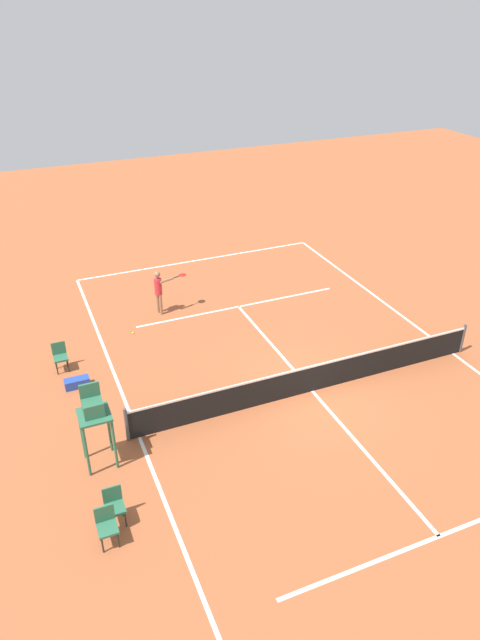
{
  "coord_description": "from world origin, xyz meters",
  "views": [
    {
      "loc": [
        7.59,
        12.31,
        10.74
      ],
      "look_at": [
        0.89,
        -3.64,
        0.8
      ],
      "focal_mm": 32.24,
      "sensor_mm": 36.0,
      "label": 1
    }
  ],
  "objects": [
    {
      "name": "player_serving",
      "position": [
        2.92,
        -6.61,
        1.05
      ],
      "size": [
        1.33,
        0.51,
        1.76
      ],
      "rotation": [
        0.0,
        0.0,
        1.87
      ],
      "color": "#9E704C",
      "rests_on": "ground"
    },
    {
      "name": "courtside_chair_mid",
      "position": [
        6.95,
        -4.2,
        0.53
      ],
      "size": [
        0.44,
        0.46,
        0.95
      ],
      "color": "#262626",
      "rests_on": "ground"
    },
    {
      "name": "courtside_chair_near",
      "position": [
        6.65,
        2.64,
        0.53
      ],
      "size": [
        0.44,
        0.46,
        0.95
      ],
      "color": "#262626",
      "rests_on": "ground"
    },
    {
      "name": "ground_plane",
      "position": [
        0.0,
        0.0,
        0.0
      ],
      "size": [
        60.0,
        60.0,
        0.0
      ],
      "primitive_type": "plane",
      "color": "#AD5933"
    },
    {
      "name": "tennis_ball",
      "position": [
        4.3,
        -5.49,
        0.03
      ],
      "size": [
        0.07,
        0.07,
        0.07
      ],
      "primitive_type": "sphere",
      "color": "#CCE033",
      "rests_on": "ground"
    },
    {
      "name": "courtside_chair_far",
      "position": [
        6.93,
        3.14,
        0.53
      ],
      "size": [
        0.44,
        0.46,
        0.95
      ],
      "color": "#262626",
      "rests_on": "ground"
    },
    {
      "name": "equipment_bag",
      "position": [
        6.65,
        -3.03,
        0.15
      ],
      "size": [
        0.76,
        0.32,
        0.3
      ],
      "primitive_type": "cube",
      "color": "#2647B7",
      "rests_on": "ground"
    },
    {
      "name": "court_lines",
      "position": [
        0.0,
        0.0,
        0.0
      ],
      "size": [
        11.01,
        21.6,
        0.01
      ],
      "color": "white",
      "rests_on": "ground"
    },
    {
      "name": "tennis_net",
      "position": [
        0.0,
        0.0,
        0.5
      ],
      "size": [
        11.61,
        0.1,
        1.07
      ],
      "color": "#4C4C51",
      "rests_on": "ground"
    },
    {
      "name": "umpire_chair",
      "position": [
        6.6,
        0.56,
        1.61
      ],
      "size": [
        0.8,
        0.8,
        2.41
      ],
      "color": "#2D6B4C",
      "rests_on": "ground"
    }
  ]
}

